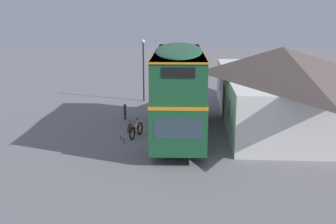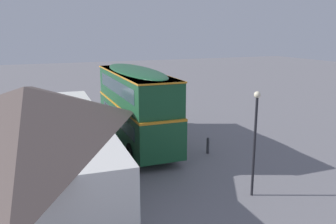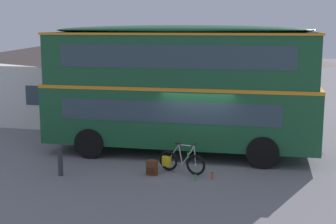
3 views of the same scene
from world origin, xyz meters
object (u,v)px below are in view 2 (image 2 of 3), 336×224
at_px(touring_bicycle, 167,132).
at_px(water_bottle_green_metal, 174,133).
at_px(double_decker_bus, 136,103).
at_px(backpack_on_ground, 178,137).
at_px(street_lamp, 255,133).
at_px(water_bottle_red_squeeze, 168,131).
at_px(kerb_bollard, 208,145).

bearing_deg(touring_bicycle, water_bottle_green_metal, -51.13).
distance_m(double_decker_bus, water_bottle_green_metal, 4.08).
xyz_separation_m(backpack_on_ground, street_lamp, (-8.34, 0.22, 2.56)).
bearing_deg(touring_bicycle, street_lamp, -178.84).
bearing_deg(backpack_on_ground, double_decker_bus, 80.30).
xyz_separation_m(touring_bicycle, street_lamp, (-9.19, -0.19, 2.46)).
bearing_deg(street_lamp, water_bottle_red_squeeze, -1.95).
xyz_separation_m(water_bottle_green_metal, water_bottle_red_squeeze, (0.50, 0.23, 0.00)).
bearing_deg(water_bottle_red_squeeze, street_lamp, 178.05).
relative_size(water_bottle_green_metal, street_lamp, 0.05).
xyz_separation_m(double_decker_bus, water_bottle_green_metal, (1.01, -3.03, -2.53)).
bearing_deg(street_lamp, backpack_on_ground, -1.51).
relative_size(backpack_on_ground, kerb_bollard, 0.54).
bearing_deg(kerb_bollard, water_bottle_red_squeeze, 5.62).
distance_m(double_decker_bus, backpack_on_ground, 3.61).
bearing_deg(touring_bicycle, backpack_on_ground, -154.51).
height_order(touring_bicycle, street_lamp, street_lamp).
xyz_separation_m(backpack_on_ground, water_bottle_green_metal, (1.47, -0.36, -0.16)).
bearing_deg(water_bottle_green_metal, water_bottle_red_squeeze, 24.48).
height_order(water_bottle_red_squeeze, kerb_bollard, kerb_bollard).
distance_m(water_bottle_red_squeeze, kerb_bollard, 4.88).
height_order(street_lamp, kerb_bollard, street_lamp).
bearing_deg(touring_bicycle, kerb_bollard, -164.77).
xyz_separation_m(double_decker_bus, backpack_on_ground, (-0.46, -2.68, -2.37)).
relative_size(backpack_on_ground, water_bottle_green_metal, 2.19).
xyz_separation_m(touring_bicycle, kerb_bollard, (-3.73, -1.01, 0.13)).
distance_m(water_bottle_red_squeeze, street_lamp, 10.66).
height_order(double_decker_bus, kerb_bollard, double_decker_bus).
xyz_separation_m(touring_bicycle, water_bottle_green_metal, (0.62, -0.77, -0.26)).
relative_size(water_bottle_red_squeeze, kerb_bollard, 0.25).
relative_size(touring_bicycle, water_bottle_red_squeeze, 6.58).
relative_size(touring_bicycle, street_lamp, 0.35).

